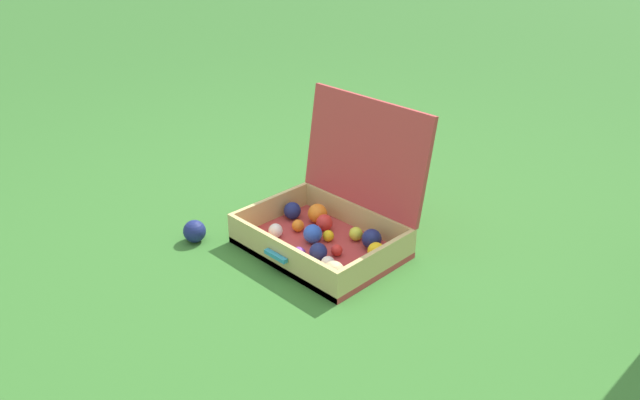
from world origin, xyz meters
TOP-DOWN VIEW (x-y plane):
  - ground_plane at (0.00, 0.00)m, footprint 16.00×16.00m
  - open_suitcase at (0.05, 0.13)m, footprint 0.60×0.53m
  - stray_ball_on_grass at (-0.36, -0.25)m, footprint 0.09×0.09m

SIDE VIEW (x-z plane):
  - ground_plane at x=0.00m, z-range 0.00..0.00m
  - stray_ball_on_grass at x=-0.36m, z-range 0.00..0.09m
  - open_suitcase at x=0.05m, z-range -0.16..0.40m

